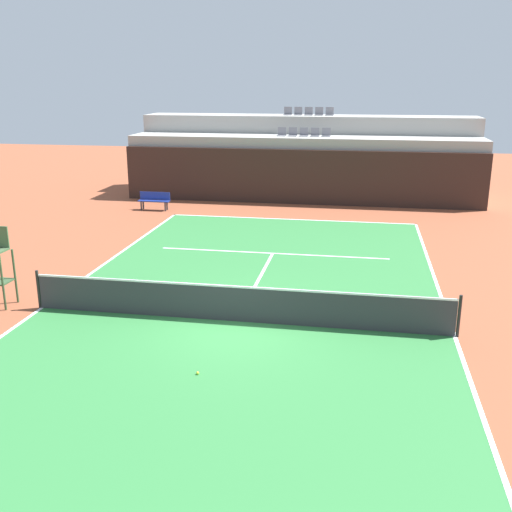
% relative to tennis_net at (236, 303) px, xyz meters
% --- Properties ---
extents(ground_plane, '(80.00, 80.00, 0.00)m').
position_rel_tennis_net_xyz_m(ground_plane, '(0.00, 0.00, -0.51)').
color(ground_plane, brown).
extents(court_surface, '(11.00, 24.00, 0.01)m').
position_rel_tennis_net_xyz_m(court_surface, '(0.00, 0.00, -0.50)').
color(court_surface, '#2D7238').
rests_on(court_surface, ground_plane).
extents(baseline_far, '(11.00, 0.10, 0.00)m').
position_rel_tennis_net_xyz_m(baseline_far, '(0.00, 11.95, -0.50)').
color(baseline_far, white).
rests_on(baseline_far, court_surface).
extents(sideline_left, '(0.10, 24.00, 0.00)m').
position_rel_tennis_net_xyz_m(sideline_left, '(-5.45, 0.00, -0.50)').
color(sideline_left, white).
rests_on(sideline_left, court_surface).
extents(sideline_right, '(0.10, 24.00, 0.00)m').
position_rel_tennis_net_xyz_m(sideline_right, '(5.45, 0.00, -0.50)').
color(sideline_right, white).
rests_on(sideline_right, court_surface).
extents(service_line_far, '(8.26, 0.10, 0.00)m').
position_rel_tennis_net_xyz_m(service_line_far, '(0.00, 6.40, -0.50)').
color(service_line_far, white).
rests_on(service_line_far, court_surface).
extents(centre_service_line, '(0.10, 6.40, 0.00)m').
position_rel_tennis_net_xyz_m(centre_service_line, '(0.00, 3.20, -0.50)').
color(centre_service_line, white).
rests_on(centre_service_line, court_surface).
extents(back_wall, '(18.06, 0.30, 2.72)m').
position_rel_tennis_net_xyz_m(back_wall, '(0.00, 15.57, 0.85)').
color(back_wall, black).
rests_on(back_wall, ground_plane).
extents(stands_tier_lower, '(18.06, 2.40, 3.25)m').
position_rel_tennis_net_xyz_m(stands_tier_lower, '(0.00, 16.92, 1.11)').
color(stands_tier_lower, '#9E9E99').
rests_on(stands_tier_lower, ground_plane).
extents(stands_tier_upper, '(18.06, 2.40, 4.17)m').
position_rel_tennis_net_xyz_m(stands_tier_upper, '(0.00, 19.32, 1.57)').
color(stands_tier_upper, '#9E9E99').
rests_on(stands_tier_upper, ground_plane).
extents(seating_row_lower, '(2.73, 0.44, 0.44)m').
position_rel_tennis_net_xyz_m(seating_row_lower, '(0.00, 17.01, 2.86)').
color(seating_row_lower, slate).
rests_on(seating_row_lower, stands_tier_lower).
extents(seating_row_upper, '(2.73, 0.44, 0.44)m').
position_rel_tennis_net_xyz_m(seating_row_upper, '(0.00, 19.41, 3.78)').
color(seating_row_upper, slate).
rests_on(seating_row_upper, stands_tier_upper).
extents(tennis_net, '(11.08, 0.08, 1.07)m').
position_rel_tennis_net_xyz_m(tennis_net, '(0.00, 0.00, 0.00)').
color(tennis_net, black).
rests_on(tennis_net, court_surface).
extents(player_bench, '(1.50, 0.40, 0.85)m').
position_rel_tennis_net_xyz_m(player_bench, '(-6.73, 12.89, -0.00)').
color(player_bench, navy).
rests_on(player_bench, ground_plane).
extents(tennis_ball_0, '(0.07, 0.07, 0.07)m').
position_rel_tennis_net_xyz_m(tennis_ball_0, '(-0.21, -2.99, -0.47)').
color(tennis_ball_0, '#CCE033').
rests_on(tennis_ball_0, court_surface).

